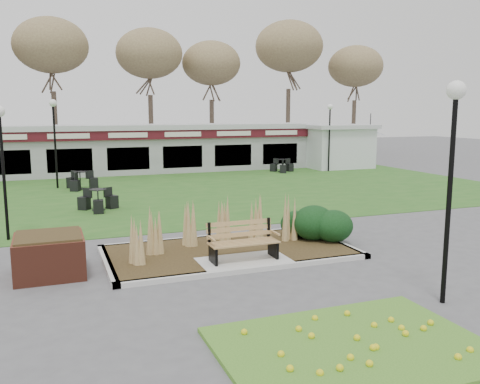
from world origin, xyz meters
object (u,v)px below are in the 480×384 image
object	(u,v)px
brick_planter	(49,255)
lamp_post_near_left	(1,143)
park_bench	(242,241)
lamp_post_mid_right	(54,124)
service_hut	(337,146)
food_pavilion	(125,149)
bistro_set_a	(98,203)
patio_umbrella	(370,143)
lamp_post_far_right	(330,123)
bistro_set_c	(80,183)
lamp_post_near_right	(453,144)
bistro_set_d	(282,168)

from	to	relation	value
brick_planter	lamp_post_near_left	world-z (taller)	lamp_post_near_left
park_bench	lamp_post_mid_right	distance (m)	15.36
park_bench	service_hut	size ratio (longest dim) A/B	0.39
food_pavilion	bistro_set_a	distance (m)	11.92
park_bench	brick_planter	xyz separation A→B (m)	(-4.40, 0.75, -0.11)
brick_planter	patio_umbrella	bearing A→B (deg)	39.81
lamp_post_near_left	lamp_post_far_right	xyz separation A→B (m)	(17.41, 11.56, 0.20)
park_bench	bistro_set_c	bearing A→B (deg)	102.01
service_hut	patio_umbrella	world-z (taller)	service_hut
lamp_post_near_right	lamp_post_mid_right	distance (m)	19.56
park_bench	bistro_set_c	size ratio (longest dim) A/B	1.07
bistro_set_a	patio_umbrella	size ratio (longest dim) A/B	0.58
food_pavilion	lamp_post_near_right	distance (m)	23.68
park_bench	patio_umbrella	size ratio (longest dim) A/B	0.66
lamp_post_near_right	bistro_set_a	world-z (taller)	lamp_post_near_right
lamp_post_mid_right	patio_umbrella	bearing A→B (deg)	8.90
lamp_post_mid_right	park_bench	bearing A→B (deg)	-74.83
food_pavilion	bistro_set_c	size ratio (longest dim) A/B	15.55
lamp_post_near_left	bistro_set_d	xyz separation A→B (m)	(14.55, 12.21, -2.52)
service_hut	bistro_set_a	xyz separation A→B (m)	(-16.15, -9.60, -1.16)
bistro_set_a	brick_planter	bearing A→B (deg)	-103.29
bistro_set_c	park_bench	bearing A→B (deg)	-77.99
service_hut	lamp_post_near_left	distance (m)	23.19
food_pavilion	lamp_post_near_right	size ratio (longest dim) A/B	5.78
food_pavilion	bistro_set_d	size ratio (longest dim) A/B	16.88
park_bench	food_pavilion	bearing A→B (deg)	90.00
food_pavilion	lamp_post_near_right	xyz separation A→B (m)	(2.75, -23.46, 1.62)
food_pavilion	bistro_set_c	distance (m)	6.66
lamp_post_mid_right	patio_umbrella	distance (m)	20.27
brick_planter	lamp_post_near_left	bearing A→B (deg)	106.36
park_bench	service_hut	world-z (taller)	service_hut
brick_planter	patio_umbrella	distance (m)	26.58
lamp_post_mid_right	bistro_set_c	bearing A→B (deg)	-36.90
brick_planter	lamp_post_near_right	xyz separation A→B (m)	(7.15, -4.50, 2.62)
lamp_post_near_left	bistro_set_a	size ratio (longest dim) A/B	2.55
brick_planter	lamp_post_near_right	size ratio (longest dim) A/B	0.35
service_hut	lamp_post_mid_right	xyz separation A→B (m)	(-17.46, -3.13, 1.65)
park_bench	bistro_set_d	world-z (taller)	park_bench
brick_planter	lamp_post_near_right	distance (m)	8.85
brick_planter	patio_umbrella	size ratio (longest dim) A/B	0.58
lamp_post_far_right	bistro_set_c	xyz separation A→B (m)	(-14.85, -2.24, -2.70)
bistro_set_c	patio_umbrella	size ratio (longest dim) A/B	0.61
park_bench	brick_planter	size ratio (longest dim) A/B	1.13
bistro_set_d	patio_umbrella	bearing A→B (deg)	8.17
food_pavilion	bistro_set_c	world-z (taller)	food_pavilion
food_pavilion	bistro_set_a	bearing A→B (deg)	-102.92
service_hut	lamp_post_far_right	size ratio (longest dim) A/B	1.07
lamp_post_near_left	lamp_post_mid_right	distance (m)	10.20
bistro_set_a	bistro_set_c	distance (m)	5.71
lamp_post_near_right	lamp_post_far_right	bearing A→B (deg)	65.26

